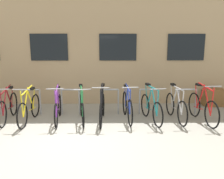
{
  "coord_description": "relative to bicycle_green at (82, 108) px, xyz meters",
  "views": [
    {
      "loc": [
        0.88,
        -4.83,
        2.1
      ],
      "look_at": [
        0.97,
        1.6,
        0.84
      ],
      "focal_mm": 36.11,
      "sensor_mm": 36.0,
      "label": 1
    }
  ],
  "objects": [
    {
      "name": "bicycle_yellow",
      "position": [
        -1.45,
        -0.09,
        0.0
      ],
      "size": [
        0.44,
        1.71,
        1.04
      ],
      "color": "black",
      "rests_on": "ground"
    },
    {
      "name": "bicycle_purple",
      "position": [
        -0.67,
        -0.02,
        -0.0
      ],
      "size": [
        0.44,
        1.74,
        1.05
      ],
      "color": "black",
      "rests_on": "ground"
    },
    {
      "name": "storefront_building",
      "position": [
        -0.12,
        5.03,
        1.93
      ],
      "size": [
        28.0,
        6.31,
        4.6
      ],
      "color": "tan",
      "rests_on": "ground"
    },
    {
      "name": "ground_plane",
      "position": [
        -0.12,
        -1.31,
        -0.38
      ],
      "size": [
        42.0,
        42.0,
        0.0
      ],
      "primitive_type": "plane",
      "color": "gray"
    },
    {
      "name": "bicycle_silver",
      "position": [
        2.68,
        0.05,
        0.01
      ],
      "size": [
        0.44,
        1.69,
        1.02
      ],
      "color": "black",
      "rests_on": "ground"
    },
    {
      "name": "bicycle_teal",
      "position": [
        1.95,
        -0.04,
        0.0
      ],
      "size": [
        0.47,
        1.63,
        1.05
      ],
      "color": "black",
      "rests_on": "ground"
    },
    {
      "name": "bicycle_black",
      "position": [
        0.57,
        -0.04,
        0.01
      ],
      "size": [
        0.44,
        1.77,
        1.08
      ],
      "color": "black",
      "rests_on": "ground"
    },
    {
      "name": "planter_box",
      "position": [
        4.46,
        1.54,
        -0.08
      ],
      "size": [
        0.7,
        0.44,
        0.6
      ],
      "primitive_type": "cube",
      "color": "brown",
      "rests_on": "ground"
    },
    {
      "name": "bicycle_maroon",
      "position": [
        -2.09,
        0.06,
        0.01
      ],
      "size": [
        0.44,
        1.78,
        1.02
      ],
      "color": "black",
      "rests_on": "ground"
    },
    {
      "name": "bike_rack",
      "position": [
        0.18,
        0.59,
        0.11
      ],
      "size": [
        6.59,
        0.05,
        0.81
      ],
      "color": "gray",
      "rests_on": "ground"
    },
    {
      "name": "bicycle_red",
      "position": [
        3.38,
        -0.1,
        0.02
      ],
      "size": [
        0.44,
        1.73,
        1.11
      ],
      "color": "black",
      "rests_on": "ground"
    },
    {
      "name": "bicycle_blue",
      "position": [
        1.29,
        0.1,
        0.02
      ],
      "size": [
        0.44,
        1.76,
        1.05
      ],
      "color": "black",
      "rests_on": "ground"
    },
    {
      "name": "bicycle_green",
      "position": [
        0.0,
        0.0,
        0.0
      ],
      "size": [
        0.47,
        1.74,
        1.03
      ],
      "color": "black",
      "rests_on": "ground"
    }
  ]
}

